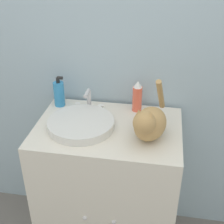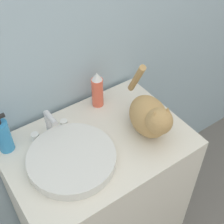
{
  "view_description": "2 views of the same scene",
  "coord_description": "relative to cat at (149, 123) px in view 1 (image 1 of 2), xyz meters",
  "views": [
    {
      "loc": [
        0.25,
        -1.07,
        1.76
      ],
      "look_at": [
        0.03,
        0.21,
        1.0
      ],
      "focal_mm": 50.0,
      "sensor_mm": 36.0,
      "label": 1
    },
    {
      "loc": [
        -0.43,
        -0.46,
        1.86
      ],
      "look_at": [
        0.07,
        0.26,
        1.02
      ],
      "focal_mm": 50.0,
      "sensor_mm": 36.0,
      "label": 2
    }
  ],
  "objects": [
    {
      "name": "wall_back",
      "position": [
        -0.21,
        0.38,
        0.27
      ],
      "size": [
        6.0,
        0.05,
        2.5
      ],
      "color": "#9EB7C6",
      "rests_on": "ground_plane"
    },
    {
      "name": "vanity_cabinet",
      "position": [
        -0.21,
        0.07,
        -0.53
      ],
      "size": [
        0.75,
        0.54,
        0.88
      ],
      "color": "silver",
      "rests_on": "ground_plane"
    },
    {
      "name": "sink_basin",
      "position": [
        -0.35,
        0.04,
        -0.07
      ],
      "size": [
        0.34,
        0.34,
        0.04
      ],
      "color": "silver",
      "rests_on": "vanity_cabinet"
    },
    {
      "name": "cat",
      "position": [
        0.0,
        0.0,
        0.0
      ],
      "size": [
        0.2,
        0.35,
        0.27
      ],
      "rotation": [
        0.0,
        0.0,
        -1.84
      ],
      "color": "tan",
      "rests_on": "vanity_cabinet"
    },
    {
      "name": "faucet",
      "position": [
        -0.35,
        0.22,
        -0.04
      ],
      "size": [
        0.17,
        0.09,
        0.13
      ],
      "color": "silver",
      "rests_on": "vanity_cabinet"
    },
    {
      "name": "soap_bottle",
      "position": [
        -0.53,
        0.25,
        -0.02
      ],
      "size": [
        0.06,
        0.06,
        0.18
      ],
      "color": "#338CCC",
      "rests_on": "vanity_cabinet"
    },
    {
      "name": "spray_bottle",
      "position": [
        -0.08,
        0.27,
        -0.0
      ],
      "size": [
        0.05,
        0.05,
        0.18
      ],
      "color": "#EF6047",
      "rests_on": "vanity_cabinet"
    }
  ]
}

